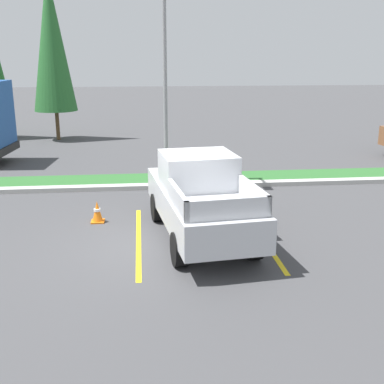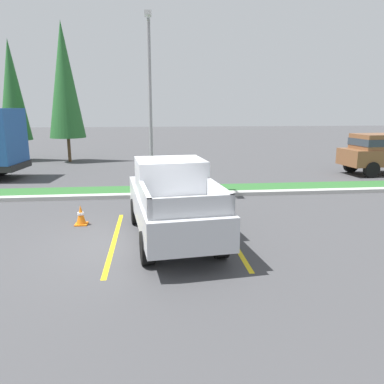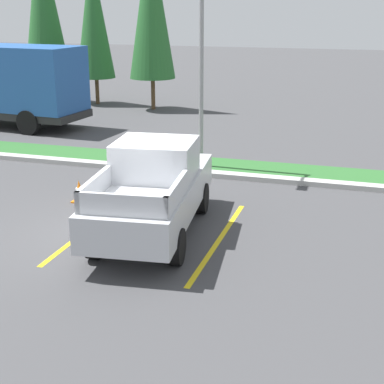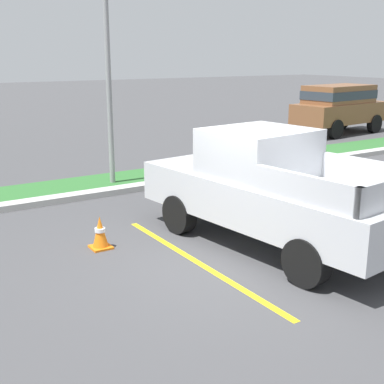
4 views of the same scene
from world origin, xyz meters
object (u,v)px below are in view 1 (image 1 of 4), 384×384
(pickup_truck_main, at_px, (200,197))
(street_light, at_px, (165,70))
(cypress_tree_center, at_px, (51,41))
(traffic_cone, at_px, (97,212))

(pickup_truck_main, distance_m, street_light, 6.24)
(street_light, height_order, cypress_tree_center, cypress_tree_center)
(pickup_truck_main, distance_m, cypress_tree_center, 16.91)
(pickup_truck_main, relative_size, street_light, 0.80)
(street_light, xyz_separation_m, cypress_tree_center, (-5.30, 9.84, 1.15))
(cypress_tree_center, relative_size, traffic_cone, 14.34)
(traffic_cone, bearing_deg, pickup_truck_main, -28.19)
(pickup_truck_main, height_order, street_light, street_light)
(pickup_truck_main, distance_m, traffic_cone, 3.11)
(pickup_truck_main, height_order, traffic_cone, pickup_truck_main)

